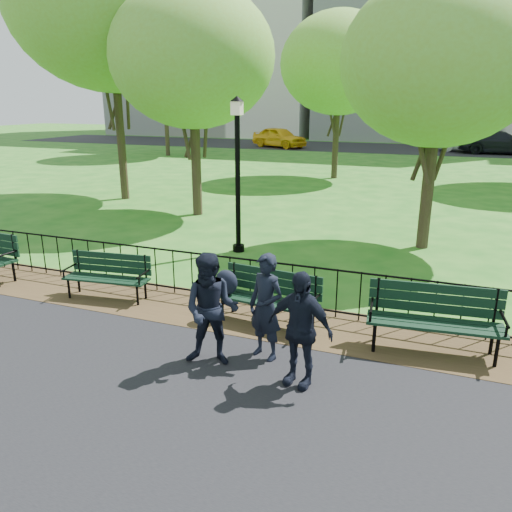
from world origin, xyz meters
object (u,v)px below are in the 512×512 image
at_px(park_bench_main, 251,288).
at_px(tree_mid_w, 110,2).
at_px(sedan_dark, 500,142).
at_px(tree_far_w, 163,59).
at_px(park_bench_right_a, 435,312).
at_px(tree_near_w, 192,57).
at_px(sedan_silver, 468,142).
at_px(tree_near_e, 441,61).
at_px(park_bench_left_a, 108,271).
at_px(person_left, 266,307).
at_px(taxi, 279,137).
at_px(person_right, 299,329).
at_px(person_mid, 211,310).
at_px(tree_far_c, 339,63).
at_px(lamppost, 238,170).

distance_m(park_bench_main, tree_mid_w, 13.72).
height_order(park_bench_main, sedan_dark, sedan_dark).
bearing_deg(tree_far_w, park_bench_right_a, -51.59).
relative_size(park_bench_main, tree_near_w, 0.26).
xyz_separation_m(tree_mid_w, sedan_silver, (12.60, 24.34, -6.14)).
relative_size(tree_near_e, tree_far_w, 0.73).
relative_size(park_bench_left_a, person_left, 1.07).
relative_size(taxi, sedan_silver, 1.10).
xyz_separation_m(park_bench_right_a, tree_near_w, (-7.67, 7.14, 4.25)).
bearing_deg(sedan_dark, tree_far_w, 112.31).
bearing_deg(person_right, person_mid, -172.35).
bearing_deg(taxi, person_left, -137.78).
bearing_deg(tree_far_c, sedan_silver, 68.93).
bearing_deg(tree_near_e, park_bench_right_a, -85.23).
bearing_deg(park_bench_left_a, person_right, -28.43).
xyz_separation_m(person_right, taxi, (-11.27, 32.80, 0.00)).
relative_size(lamppost, taxi, 0.80).
relative_size(tree_near_w, sedan_silver, 1.65).
xyz_separation_m(park_bench_left_a, lamppost, (1.11, 3.71, 1.50)).
distance_m(tree_near_w, sedan_silver, 27.57).
bearing_deg(tree_far_w, sedan_dark, 23.23).
bearing_deg(lamppost, person_mid, -70.79).
height_order(park_bench_main, park_bench_left_a, park_bench_main).
relative_size(park_bench_left_a, tree_near_e, 0.26).
height_order(tree_near_e, tree_mid_w, tree_mid_w).
relative_size(park_bench_left_a, person_right, 1.07).
height_order(tree_near_w, taxi, tree_near_w).
bearing_deg(tree_far_c, tree_near_e, -66.60).
bearing_deg(park_bench_left_a, sedan_silver, 70.92).
xyz_separation_m(tree_near_w, tree_near_e, (7.19, -1.38, -0.39)).
height_order(taxi, sedan_silver, taxi).
distance_m(park_bench_right_a, tree_mid_w, 15.72).
bearing_deg(person_right, tree_far_c, 112.15).
relative_size(tree_near_w, tree_near_e, 1.09).
xyz_separation_m(park_bench_right_a, sedan_silver, (1.03, 32.97, 0.08)).
bearing_deg(tree_far_w, tree_near_w, -56.39).
bearing_deg(lamppost, park_bench_main, -64.06).
bearing_deg(park_bench_main, park_bench_right_a, 6.39).
relative_size(person_left, taxi, 0.34).
xyz_separation_m(tree_near_e, taxi, (-12.41, 25.42, -3.68)).
xyz_separation_m(tree_near_w, tree_mid_w, (-3.90, 1.49, 1.97)).
distance_m(tree_mid_w, person_mid, 14.65).
distance_m(park_bench_right_a, sedan_dark, 32.07).
distance_m(tree_near_e, tree_far_w, 24.60).
relative_size(tree_mid_w, person_mid, 6.01).
bearing_deg(tree_mid_w, taxi, 93.34).
height_order(tree_near_e, tree_far_c, tree_far_c).
height_order(tree_near_w, tree_far_c, tree_far_c).
bearing_deg(taxi, sedan_silver, -58.69).
bearing_deg(taxi, lamppost, -139.49).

